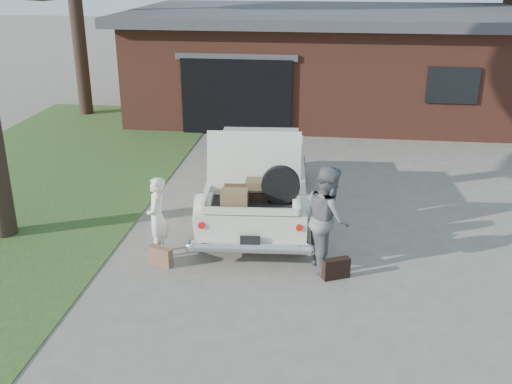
# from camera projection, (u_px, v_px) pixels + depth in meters

# --- Properties ---
(ground) EXTENTS (90.00, 90.00, 0.00)m
(ground) POSITION_uv_depth(u_px,v_px,m) (252.00, 265.00, 10.11)
(ground) COLOR gray
(ground) RESTS_ON ground
(grass_strip) EXTENTS (6.00, 16.00, 0.02)m
(grass_strip) POSITION_uv_depth(u_px,v_px,m) (28.00, 187.00, 13.52)
(grass_strip) COLOR #2D4C1E
(grass_strip) RESTS_ON ground
(house) EXTENTS (12.80, 7.80, 3.30)m
(house) POSITION_uv_depth(u_px,v_px,m) (326.00, 60.00, 19.99)
(house) COLOR brown
(house) RESTS_ON ground
(sedan) EXTENTS (2.27, 5.13, 2.06)m
(sedan) POSITION_uv_depth(u_px,v_px,m) (258.00, 178.00, 12.00)
(sedan) COLOR white
(sedan) RESTS_ON ground
(woman_left) EXTENTS (0.41, 0.56, 1.43)m
(woman_left) POSITION_uv_depth(u_px,v_px,m) (157.00, 217.00, 10.23)
(woman_left) COLOR white
(woman_left) RESTS_ON ground
(woman_right) EXTENTS (0.89, 1.02, 1.78)m
(woman_right) POSITION_uv_depth(u_px,v_px,m) (328.00, 218.00, 9.75)
(woman_right) COLOR slate
(woman_right) RESTS_ON ground
(suitcase_left) EXTENTS (0.44, 0.29, 0.32)m
(suitcase_left) POSITION_uv_depth(u_px,v_px,m) (161.00, 256.00, 10.07)
(suitcase_left) COLOR brown
(suitcase_left) RESTS_ON ground
(suitcase_right) EXTENTS (0.46, 0.32, 0.34)m
(suitcase_right) POSITION_uv_depth(u_px,v_px,m) (336.00, 268.00, 9.65)
(suitcase_right) COLOR black
(suitcase_right) RESTS_ON ground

